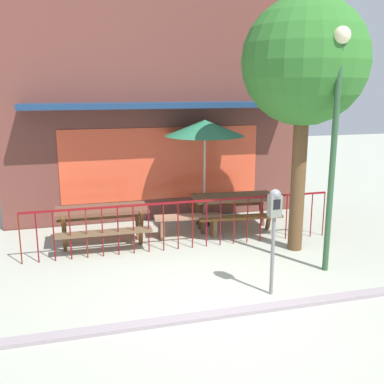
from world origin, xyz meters
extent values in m
plane|color=#A7AB9A|center=(0.00, 0.00, 0.00)|extent=(40.00, 40.00, 0.00)
cube|color=#3C2717|center=(0.00, 4.54, 0.00)|extent=(7.25, 0.54, 0.01)
cube|color=brown|center=(0.00, 4.54, 2.73)|extent=(7.25, 0.50, 5.45)
cube|color=#E54C2D|center=(0.00, 4.28, 1.35)|extent=(4.71, 0.02, 1.70)
cube|color=navy|center=(0.00, 3.92, 2.72)|extent=(6.16, 0.73, 0.12)
cube|color=maroon|center=(0.00, 2.14, 0.95)|extent=(6.09, 0.04, 0.04)
cylinder|color=maroon|center=(-3.05, 2.14, 0.47)|extent=(0.02, 0.02, 0.95)
cylinder|color=maroon|center=(-2.76, 2.14, 0.47)|extent=(0.02, 0.02, 0.95)
cylinder|color=maroon|center=(-2.47, 2.14, 0.47)|extent=(0.02, 0.02, 0.95)
cylinder|color=maroon|center=(-2.18, 2.14, 0.47)|extent=(0.02, 0.02, 0.95)
cylinder|color=maroon|center=(-1.89, 2.14, 0.47)|extent=(0.02, 0.02, 0.95)
cylinder|color=maroon|center=(-1.60, 2.14, 0.47)|extent=(0.02, 0.02, 0.95)
cylinder|color=maroon|center=(-1.31, 2.14, 0.47)|extent=(0.02, 0.02, 0.95)
cylinder|color=maroon|center=(-1.02, 2.14, 0.47)|extent=(0.02, 0.02, 0.95)
cylinder|color=maroon|center=(-0.73, 2.14, 0.47)|extent=(0.02, 0.02, 0.95)
cylinder|color=maroon|center=(-0.44, 2.14, 0.47)|extent=(0.02, 0.02, 0.95)
cylinder|color=maroon|center=(-0.15, 2.14, 0.47)|extent=(0.02, 0.02, 0.95)
cylinder|color=maroon|center=(0.15, 2.14, 0.47)|extent=(0.02, 0.02, 0.95)
cylinder|color=maroon|center=(0.44, 2.14, 0.47)|extent=(0.02, 0.02, 0.95)
cylinder|color=maroon|center=(0.73, 2.14, 0.47)|extent=(0.02, 0.02, 0.95)
cylinder|color=maroon|center=(1.02, 2.14, 0.47)|extent=(0.02, 0.02, 0.95)
cylinder|color=maroon|center=(1.31, 2.14, 0.47)|extent=(0.02, 0.02, 0.95)
cylinder|color=maroon|center=(1.60, 2.14, 0.47)|extent=(0.02, 0.02, 0.95)
cylinder|color=maroon|center=(1.89, 2.14, 0.47)|extent=(0.02, 0.02, 0.95)
cylinder|color=maroon|center=(2.18, 2.14, 0.47)|extent=(0.02, 0.02, 0.95)
cylinder|color=maroon|center=(2.47, 2.14, 0.47)|extent=(0.02, 0.02, 0.95)
cylinder|color=maroon|center=(2.76, 2.14, 0.47)|extent=(0.02, 0.02, 0.95)
cylinder|color=maroon|center=(3.05, 2.14, 0.47)|extent=(0.02, 0.02, 0.95)
cube|color=brown|center=(-1.55, 2.77, 0.74)|extent=(1.81, 0.77, 0.07)
cube|color=brown|center=(-1.56, 2.22, 0.44)|extent=(1.80, 0.27, 0.05)
cube|color=brown|center=(-1.55, 3.32, 0.44)|extent=(1.80, 0.27, 0.05)
cube|color=brown|center=(-2.29, 2.50, 0.37)|extent=(0.07, 0.35, 0.78)
cube|color=brown|center=(-2.29, 3.06, 0.37)|extent=(0.07, 0.35, 0.78)
cube|color=#593319|center=(-0.82, 2.49, 0.37)|extent=(0.07, 0.35, 0.78)
cube|color=brown|center=(-0.81, 3.05, 0.37)|extent=(0.07, 0.35, 0.78)
cube|color=brown|center=(1.35, 3.05, 0.74)|extent=(1.86, 0.91, 0.07)
cube|color=brown|center=(1.30, 2.50, 0.44)|extent=(1.82, 0.41, 0.05)
cube|color=brown|center=(1.40, 3.60, 0.44)|extent=(1.82, 0.41, 0.05)
cube|color=brown|center=(0.59, 2.83, 0.37)|extent=(0.10, 0.35, 0.78)
cube|color=brown|center=(0.64, 3.39, 0.37)|extent=(0.10, 0.35, 0.78)
cube|color=#533920|center=(2.06, 2.71, 0.37)|extent=(0.10, 0.35, 0.78)
cube|color=brown|center=(2.11, 3.27, 0.37)|extent=(0.10, 0.35, 0.78)
cylinder|color=black|center=(0.83, 3.61, 0.03)|extent=(0.36, 0.36, 0.05)
cylinder|color=#C1B2B7|center=(0.83, 3.61, 1.18)|extent=(0.04, 0.04, 2.35)
cone|color=#2C7550|center=(0.83, 3.61, 2.23)|extent=(1.78, 1.78, 0.35)
cube|color=#9A6B52|center=(0.22, 2.79, 0.45)|extent=(1.43, 0.47, 0.06)
cube|color=brown|center=(-0.34, 2.85, 0.23)|extent=(0.08, 0.29, 0.45)
cube|color=brown|center=(0.77, 2.73, 0.23)|extent=(0.08, 0.29, 0.45)
cylinder|color=slate|center=(0.78, -0.14, 0.62)|extent=(0.06, 0.06, 1.24)
cube|color=slate|center=(0.78, -0.14, 1.41)|extent=(0.18, 0.14, 0.33)
sphere|color=slate|center=(0.78, -0.14, 1.58)|extent=(0.17, 0.17, 0.17)
cube|color=black|center=(0.78, -0.21, 1.45)|extent=(0.11, 0.01, 0.15)
cylinder|color=brown|center=(2.07, 1.55, 1.46)|extent=(0.28, 0.28, 2.93)
sphere|color=#31742B|center=(2.07, 1.55, 3.56)|extent=(2.29, 2.29, 2.29)
cylinder|color=#2A5130|center=(2.09, 0.47, 1.89)|extent=(0.10, 0.10, 3.78)
sphere|color=beige|center=(2.09, 0.47, 3.90)|extent=(0.28, 0.28, 0.28)
cube|color=gray|center=(0.00, -0.58, 0.00)|extent=(10.15, 0.20, 0.11)
camera|label=1|loc=(-2.09, -5.98, 3.13)|focal=42.00mm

